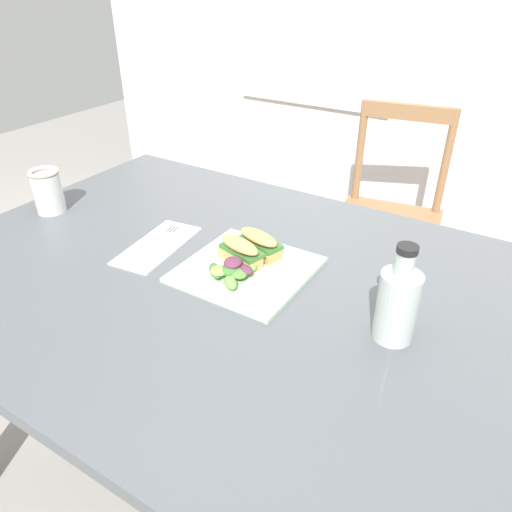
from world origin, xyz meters
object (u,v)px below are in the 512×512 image
Objects in this scene: sandwich_half_front at (240,251)px; bottle_cold_brew at (397,308)px; mason_jar_iced_tea at (48,193)px; plate_lunch at (247,270)px; chair_wooden_far at (388,218)px; dining_table at (217,310)px; sandwich_half_back at (259,243)px; fork_on_napkin at (161,241)px.

bottle_cold_brew reaches higher than sandwich_half_front.
bottle_cold_brew is 1.59× the size of mason_jar_iced_tea.
mason_jar_iced_tea is (-0.60, -0.04, 0.02)m from sandwich_half_front.
bottle_cold_brew is at bearing -6.90° from plate_lunch.
plate_lunch is at bearing -91.30° from chair_wooden_far.
dining_table is at bearing -125.98° from sandwich_half_front.
dining_table is 0.16m from sandwich_half_front.
dining_table is 11.09× the size of mason_jar_iced_tea.
sandwich_half_front is 0.62× the size of bottle_cold_brew.
sandwich_half_back reaches higher than dining_table.
mason_jar_iced_tea is (-0.97, 0.01, -0.01)m from bottle_cold_brew.
mason_jar_iced_tea is (-0.38, -0.02, 0.05)m from fork_on_napkin.
dining_table is at bearing -117.12° from sandwich_half_back.
mason_jar_iced_tea is at bearing -175.94° from sandwich_half_front.
bottle_cold_brew is (0.37, -0.06, 0.03)m from sandwich_half_front.
bottle_cold_brew is at bearing -0.87° from mason_jar_iced_tea.
mason_jar_iced_tea is at bearing 179.13° from bottle_cold_brew.
chair_wooden_far is 1.00m from sandwich_half_back.
plate_lunch is 2.26× the size of sandwich_half_back.
plate_lunch is 0.63m from mason_jar_iced_tea.
sandwich_half_back is at bearing 8.81° from mason_jar_iced_tea.
plate_lunch is (-0.02, -1.01, 0.30)m from chair_wooden_far.
bottle_cold_brew is (0.60, -0.04, 0.06)m from fork_on_napkin.
chair_wooden_far is 7.24× the size of sandwich_half_front.
dining_table is 11.18× the size of sandwich_half_front.
fork_on_napkin is at bearing 176.22° from bottle_cold_brew.
fork_on_napkin reaches higher than dining_table.
sandwich_half_front is at bearing -92.84° from chair_wooden_far.
dining_table is 6.96× the size of bottle_cold_brew.
dining_table is at bearing -94.64° from chair_wooden_far.
dining_table is 11.18× the size of sandwich_half_back.
sandwich_half_back reaches higher than plate_lunch.
sandwich_half_front and sandwich_half_back have the same top height.
bottle_cold_brew is at bearing -1.18° from dining_table.
chair_wooden_far is 4.51× the size of bottle_cold_brew.
dining_table is at bearing 178.82° from bottle_cold_brew.
bottle_cold_brew reaches higher than sandwich_half_back.
plate_lunch is 1.41× the size of bottle_cold_brew.
chair_wooden_far is 4.71× the size of fork_on_napkin.
chair_wooden_far is at bearing 58.01° from mason_jar_iced_tea.
sandwich_half_front reaches higher than dining_table.
sandwich_half_front is 1.00× the size of sandwich_half_back.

